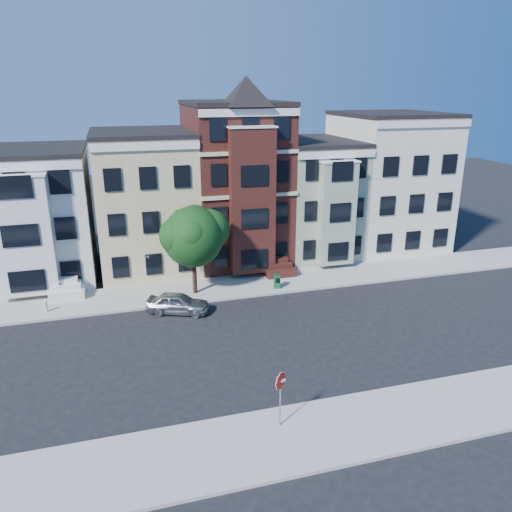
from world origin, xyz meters
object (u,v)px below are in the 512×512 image
object	(u,v)px
fire_hydrant	(46,307)
stop_sign	(280,396)
newspaper_box	(277,281)
street_tree	(193,241)
parked_car	(178,303)

from	to	relation	value
fire_hydrant	stop_sign	size ratio (longest dim) A/B	0.21
stop_sign	newspaper_box	bearing A→B (deg)	54.79
street_tree	newspaper_box	bearing A→B (deg)	-7.61
parked_car	fire_hydrant	distance (m)	8.11
fire_hydrant	parked_car	bearing A→B (deg)	-14.95
parked_car	stop_sign	distance (m)	12.49
parked_car	stop_sign	size ratio (longest dim) A/B	1.37
street_tree	fire_hydrant	size ratio (longest dim) A/B	12.51
fire_hydrant	newspaper_box	bearing A→B (deg)	-1.22
street_tree	newspaper_box	xyz separation A→B (m)	(5.55, -0.74, -3.17)
street_tree	fire_hydrant	bearing A→B (deg)	-177.38
street_tree	fire_hydrant	world-z (taller)	street_tree
fire_hydrant	stop_sign	distance (m)	17.67
street_tree	parked_car	size ratio (longest dim) A/B	1.91
street_tree	stop_sign	distance (m)	14.93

